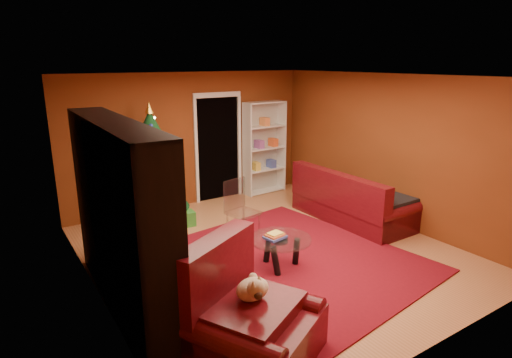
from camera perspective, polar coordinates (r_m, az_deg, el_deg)
floor at (r=6.63m, az=1.92°, el=-9.77°), size 5.00×5.50×0.05m
ceiling at (r=6.00m, az=2.15°, el=13.77°), size 5.00×5.50×0.05m
wall_back at (r=8.55m, az=-8.79°, el=5.20°), size 5.00×0.05×2.60m
wall_left at (r=5.21m, az=-21.35°, el=-2.43°), size 0.05×5.50×2.60m
wall_right at (r=7.88m, az=17.26°, el=3.80°), size 0.05×5.50×2.60m
doorway at (r=8.82m, az=-5.05°, el=3.98°), size 1.06×0.60×2.16m
rug at (r=6.36m, az=4.83°, el=-10.64°), size 3.47×3.90×0.02m
media_unit at (r=5.05m, az=-17.65°, el=-5.00°), size 0.51×2.89×2.20m
christmas_tree at (r=7.67m, az=-13.59°, el=1.80°), size 1.60×1.60×2.15m
gift_box_green at (r=7.64m, az=-9.19°, el=-5.21°), size 0.28×0.28×0.26m
gift_box_red at (r=8.06m, az=-16.00°, el=-4.59°), size 0.31×0.31×0.24m
white_bookshelf at (r=9.22m, az=1.15°, el=4.15°), size 0.95×0.38×2.03m
armchair at (r=4.28m, az=-0.22°, el=-17.60°), size 1.62×1.62×0.94m
dog at (r=4.22m, az=-0.48°, el=-14.47°), size 0.49×0.45×0.31m
sofa at (r=7.90m, az=12.81°, el=-2.02°), size 1.03×2.23×0.95m
coffee_table at (r=6.04m, az=3.19°, el=-9.77°), size 1.00×1.00×0.54m
acrylic_chair at (r=6.91m, az=-1.71°, el=-4.55°), size 0.54×0.57×0.87m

